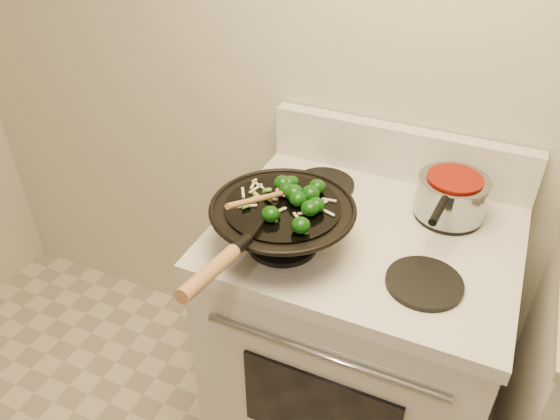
% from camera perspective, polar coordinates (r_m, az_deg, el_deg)
% --- Properties ---
extents(stove, '(0.78, 0.67, 1.08)m').
position_cam_1_polar(stove, '(1.77, 7.80, -13.63)').
color(stove, silver).
rests_on(stove, ground).
extents(wok, '(0.36, 0.60, 0.18)m').
position_cam_1_polar(wok, '(1.34, 0.19, -1.35)').
color(wok, black).
rests_on(wok, stove).
extents(stirfry, '(0.26, 0.21, 0.04)m').
position_cam_1_polar(stirfry, '(1.32, 1.76, 1.29)').
color(stirfry, '#0A3608').
rests_on(stirfry, wok).
extents(wooden_spoon, '(0.08, 0.24, 0.09)m').
position_cam_1_polar(wooden_spoon, '(1.30, -1.06, 1.49)').
color(wooden_spoon, '#A06B3F').
rests_on(wooden_spoon, wok).
extents(saucepan, '(0.19, 0.30, 0.11)m').
position_cam_1_polar(saucepan, '(1.52, 17.47, 1.46)').
color(saucepan, gray).
rests_on(saucepan, stove).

